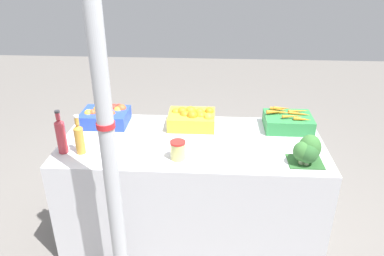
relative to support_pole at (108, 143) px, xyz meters
The scene contains 10 objects.
ground_plane 1.34m from the support_pole, 57.12° to the left, with size 10.00×10.00×0.00m, color slate.
market_table 1.04m from the support_pole, 57.12° to the left, with size 1.86×0.85×0.80m, color silver.
support_pole is the anchor object (origin of this frame).
apple_crate 0.96m from the support_pole, 107.30° to the left, with size 0.35×0.28×0.14m.
orange_crate 0.99m from the support_pole, 65.56° to the left, with size 0.35×0.28×0.15m.
carrot_crate 1.45m from the support_pole, 37.93° to the left, with size 0.35×0.28×0.14m.
broccoli_pile 1.23m from the support_pole, 17.56° to the left, with size 0.22×0.19×0.19m.
juice_bottle_ruby 0.64m from the support_pole, 136.58° to the left, with size 0.06×0.06×0.31m.
juice_bottle_amber 0.56m from the support_pole, 127.52° to the left, with size 0.06×0.06×0.28m.
pickle_jar 0.56m from the support_pole, 48.76° to the left, with size 0.10×0.10×0.13m.
Camera 1 is at (0.14, -2.35, 2.06)m, focal length 35.00 mm.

